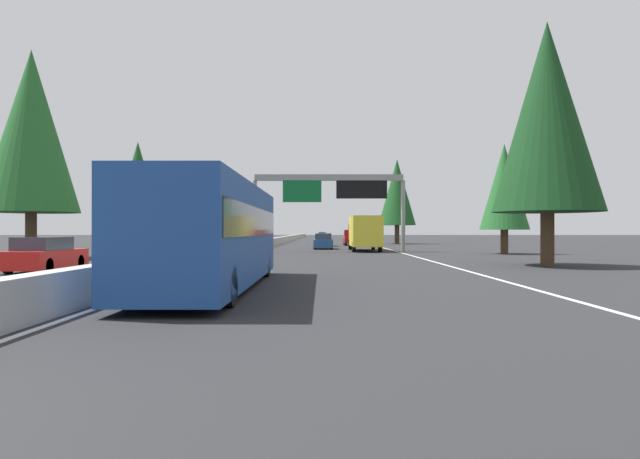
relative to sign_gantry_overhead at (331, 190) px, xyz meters
The scene contains 17 objects.
ground_plane 20.64m from the sign_gantry_overhead, 17.57° to the left, with size 320.00×320.00×0.00m, color #262628.
median_barrier 39.85m from the sign_gantry_overhead, ahead, with size 180.00×0.56×0.90m, color #ADAAA3.
shoulder_stripe_right 30.01m from the sign_gantry_overhead, 10.69° to the right, with size 160.00×0.16×0.01m, color silver.
shoulder_stripe_median 30.07m from the sign_gantry_overhead, 11.26° to the left, with size 160.00×0.16×0.01m, color silver.
sign_gantry_overhead is the anchor object (origin of this frame).
bus_far_left 28.78m from the sign_gantry_overhead, behind, with size 11.50×2.55×3.10m.
box_truck_distant_b 4.82m from the sign_gantry_overhead, 60.45° to the right, with size 8.50×2.40×2.95m.
sedan_near_center 16.78m from the sign_gantry_overhead, ahead, with size 4.40×1.80×1.47m.
sedan_mid_center 75.38m from the sign_gantry_overhead, ahead, with size 4.40×1.80×1.47m.
pickup_near_right 20.80m from the sign_gantry_overhead, ahead, with size 5.60×2.00×1.86m.
sedan_far_right 8.01m from the sign_gantry_overhead, ahead, with size 4.40×1.80×1.47m.
oncoming_near 25.32m from the sign_gantry_overhead, 149.49° to the left, with size 4.40×1.80×1.47m.
conifer_right_foreground 20.80m from the sign_gantry_overhead, 149.72° to the right, with size 5.34×5.34×12.14m.
conifer_right_near 13.61m from the sign_gantry_overhead, 107.67° to the right, with size 3.65×3.65×8.29m.
conifer_right_mid 28.73m from the sign_gantry_overhead, 18.90° to the right, with size 4.98×4.98×11.31m.
conifer_left_foreground 22.11m from the sign_gantry_overhead, 119.61° to the left, with size 5.79×5.79×13.15m.
conifer_left_near 23.66m from the sign_gantry_overhead, 59.01° to the left, with size 4.92×4.92×11.17m.
Camera 1 is at (-3.51, -5.27, 1.73)m, focal length 30.12 mm.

